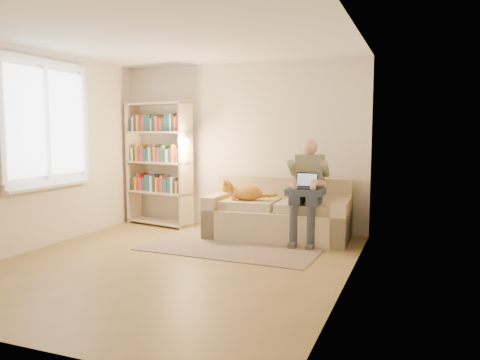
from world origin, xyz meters
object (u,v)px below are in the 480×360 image
at_px(sofa, 278,216).
at_px(laptop, 305,184).
at_px(cat, 243,192).
at_px(bookshelf, 159,158).
at_px(person, 308,185).

height_order(sofa, laptop, laptop).
relative_size(cat, bookshelf, 0.37).
bearing_deg(cat, person, -1.44).
bearing_deg(sofa, cat, -165.27).
relative_size(cat, laptop, 2.44).
bearing_deg(cat, laptop, -8.83).
bearing_deg(cat, bookshelf, 167.15).
bearing_deg(laptop, bookshelf, 168.62).
xyz_separation_m(cat, bookshelf, (-1.59, 0.30, 0.45)).
relative_size(person, cat, 1.93).
height_order(person, bookshelf, bookshelf).
height_order(sofa, bookshelf, bookshelf).
distance_m(cat, laptop, 0.95).
bearing_deg(bookshelf, person, 5.42).
xyz_separation_m(person, bookshelf, (-2.53, 0.29, 0.31)).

